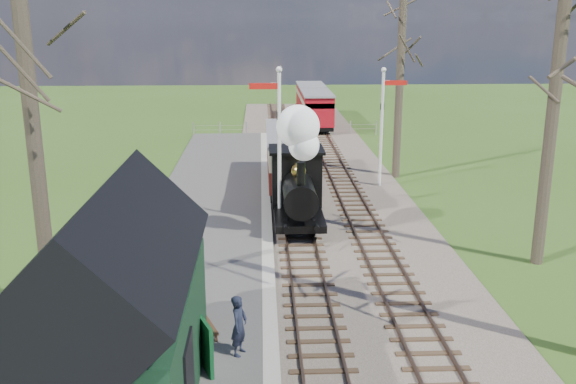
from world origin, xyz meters
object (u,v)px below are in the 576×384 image
at_px(semaphore_far, 383,118).
at_px(red_carriage_b, 311,100).
at_px(coach, 291,156).
at_px(sign_board, 207,347).
at_px(red_carriage_a, 317,110).
at_px(bench, 200,320).
at_px(person, 239,325).
at_px(semaphore_near, 277,136).
at_px(locomotive, 298,174).
at_px(station_shed, 116,315).

distance_m(semaphore_far, red_carriage_b, 21.46).
height_order(coach, red_carriage_b, coach).
distance_m(semaphore_far, sign_board, 18.30).
xyz_separation_m(red_carriage_a, red_carriage_b, (0.00, 5.50, 0.00)).
bearing_deg(bench, person, -46.52).
bearing_deg(semaphore_near, red_carriage_a, 81.22).
height_order(semaphore_near, bench, semaphore_near).
relative_size(sign_board, person, 0.82).
relative_size(sign_board, bench, 0.85).
distance_m(red_carriage_b, bench, 36.62).
xyz_separation_m(red_carriage_a, bench, (-5.59, -30.68, -0.97)).
height_order(locomotive, bench, locomotive).
bearing_deg(locomotive, bench, -109.05).
relative_size(coach, bench, 5.44).
bearing_deg(red_carriage_a, locomotive, -96.75).
relative_size(bench, person, 0.96).
bearing_deg(locomotive, semaphore_far, 54.95).
xyz_separation_m(semaphore_far, red_carriage_b, (-1.77, 21.31, -1.81)).
distance_m(station_shed, red_carriage_b, 39.92).
relative_size(red_carriage_a, red_carriage_b, 1.00).
bearing_deg(locomotive, station_shed, -110.04).
height_order(station_shed, locomotive, locomotive).
bearing_deg(station_shed, sign_board, 38.48).
bearing_deg(red_carriage_a, bench, -100.32).
bearing_deg(semaphore_far, station_shed, -115.72).
height_order(semaphore_far, red_carriage_b, semaphore_far).
bearing_deg(red_carriage_a, red_carriage_b, 90.00).
xyz_separation_m(semaphore_near, sign_board, (-1.89, -10.70, -2.81)).
xyz_separation_m(station_shed, coach, (4.30, 17.82, -0.64)).
bearing_deg(coach, sign_board, -99.15).
distance_m(semaphore_near, coach, 6.20).
bearing_deg(coach, red_carriage_b, 83.10).
bearing_deg(semaphore_near, semaphore_far, 49.40).
bearing_deg(semaphore_near, bench, -104.04).
xyz_separation_m(station_shed, sign_board, (1.64, 1.30, -1.46)).
bearing_deg(coach, red_carriage_a, 80.77).
bearing_deg(semaphore_near, sign_board, -100.02).
relative_size(locomotive, bench, 3.40).
xyz_separation_m(semaphore_near, red_carriage_b, (3.37, 27.31, -2.08)).
distance_m(semaphore_near, red_carriage_a, 22.17).
xyz_separation_m(station_shed, red_carriage_a, (6.90, 33.81, -0.73)).
xyz_separation_m(semaphore_near, red_carriage_a, (3.37, 21.81, -2.08)).
xyz_separation_m(locomotive, bench, (-2.97, -8.61, -1.65)).
distance_m(locomotive, person, 9.98).
bearing_deg(person, locomotive, 9.85).
xyz_separation_m(red_carriage_a, person, (-4.55, -31.77, -0.59)).
bearing_deg(semaphore_far, bench, -116.34).
bearing_deg(semaphore_far, semaphore_near, -130.60).
bearing_deg(red_carriage_b, semaphore_near, -97.03).
height_order(coach, bench, coach).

